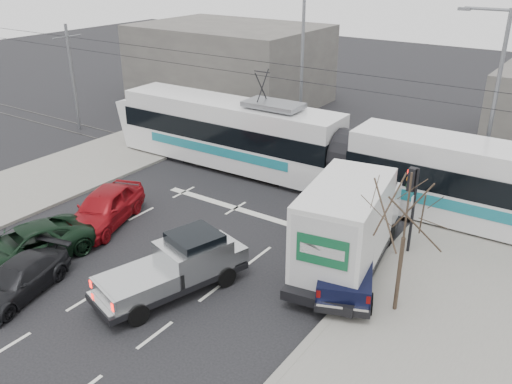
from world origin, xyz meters
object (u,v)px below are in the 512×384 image
Objects in this scene: street_lamp_far at (299,62)px; silver_pickup at (179,265)px; traffic_signal at (412,192)px; tram at (346,157)px; navy_pickup at (348,256)px; bare_tree at (407,213)px; dark_car at (18,279)px; green_car at (26,246)px; street_lamp_near at (492,95)px; red_car at (104,208)px; box_truck at (349,226)px.

silver_pickup is (4.82, -16.59, -4.10)m from street_lamp_far.
traffic_signal is 14.47m from street_lamp_far.
street_lamp_far is 8.75m from tram.
tram is 4.65× the size of silver_pickup.
navy_pickup is (-1.09, -3.14, -1.70)m from traffic_signal.
dark_car is at bearing -150.21° from bare_tree.
tram is 15.66m from dark_car.
tram is at bearing 72.86° from green_car.
tram is 15.02m from green_car.
street_lamp_far is 1.52× the size of silver_pickup.
navy_pickup is at bearing 56.50° from silver_pickup.
dark_car is at bearing -89.13° from street_lamp_far.
street_lamp_near is (0.84, 7.50, 2.37)m from traffic_signal.
dark_car is (1.66, -5.45, -0.21)m from red_car.
red_car is at bearing 179.13° from silver_pickup.
tram reaches higher than dark_car.
navy_pickup is (-1.94, -10.64, -4.08)m from street_lamp_near.
tram is at bearing 54.92° from dark_car.
navy_pickup is (9.56, -12.64, -4.08)m from street_lamp_far.
street_lamp_near is 11.56m from navy_pickup.
box_truck reaches higher than red_car.
green_car is at bearing -156.85° from box_truck.
traffic_signal is at bearing 47.51° from box_truck.
street_lamp_far is 15.30m from box_truck.
silver_pickup reaches higher than dark_car.
street_lamp_far is 1.85× the size of red_car.
traffic_signal is (-1.13, 4.00, -1.05)m from bare_tree.
street_lamp_far is (-11.50, 2.00, 0.00)m from street_lamp_near.
bare_tree is 0.95× the size of navy_pickup.
red_car is at bearing -174.36° from box_truck.
green_car is (-12.09, -9.04, -2.03)m from traffic_signal.
dark_car is (0.31, -20.07, -4.49)m from street_lamp_far.
traffic_signal is 14.95m from dark_car.
bare_tree is at bearing 33.53° from green_car.
box_truck reaches higher than silver_pickup.
street_lamp_far is at bearing 170.13° from street_lamp_near.
silver_pickup is (-6.68, -14.59, -4.10)m from street_lamp_near.
bare_tree is 4.28m from traffic_signal.
tram is at bearing 126.05° from bare_tree.
navy_pickup is 1.03× the size of green_car.
street_lamp_near is 7.25m from tram.
street_lamp_near reaches higher than green_car.
box_truck is at bearing 147.67° from bare_tree.
traffic_signal is 0.40× the size of street_lamp_near.
street_lamp_far is 19.11m from green_car.
traffic_signal is 0.84× the size of dark_car.
traffic_signal reaches higher than dark_car.
street_lamp_near is 1.52× the size of silver_pickup.
street_lamp_far is 15.30m from red_car.
navy_pickup reaches higher than green_car.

